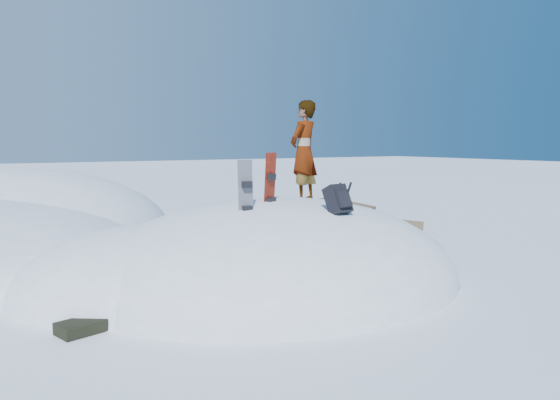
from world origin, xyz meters
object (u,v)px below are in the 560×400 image
snowboard_dark (246,200)px  person (304,151)px  snowboard_red (270,192)px  backpack (339,200)px

snowboard_dark → person: person is taller
snowboard_red → backpack: bearing=-75.4°
backpack → person: (0.49, 1.77, 0.76)m
snowboard_red → snowboard_dark: size_ratio=1.05×
snowboard_dark → backpack: size_ratio=2.28×
snowboard_red → backpack: snowboard_red is taller
person → snowboard_red: bearing=5.9°
snowboard_red → snowboard_dark: bearing=-173.5°
snowboard_red → snowboard_dark: 0.73m
snowboard_dark → backpack: snowboard_dark is taller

